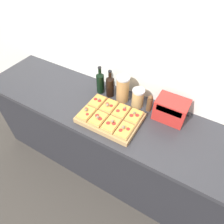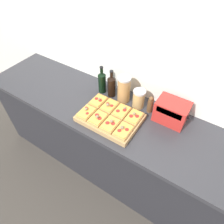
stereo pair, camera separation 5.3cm
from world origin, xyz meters
name	(u,v)px [view 1 (the left image)]	position (x,y,z in m)	size (l,w,h in m)	color
ground_plane	(97,186)	(0.00, 0.00, 0.00)	(12.00, 12.00, 0.00)	#3D3833
wall_back	(132,59)	(0.00, 0.67, 1.25)	(6.00, 0.06, 2.50)	silver
kitchen_counter	(111,141)	(0.00, 0.32, 0.46)	(2.63, 0.67, 0.92)	#232328
cutting_board	(110,118)	(0.05, 0.22, 0.94)	(0.49, 0.36, 0.04)	tan
pizza_slice_back_left	(98,101)	(-0.13, 0.31, 0.98)	(0.11, 0.16, 0.05)	tan
pizza_slice_back_midleft	(109,106)	(-0.01, 0.31, 0.98)	(0.11, 0.16, 0.06)	tan
pizza_slice_back_midright	(122,111)	(0.11, 0.31, 0.98)	(0.11, 0.16, 0.05)	tan
pizza_slice_back_right	(134,116)	(0.23, 0.31, 0.98)	(0.11, 0.16, 0.05)	tan
pizza_slice_front_left	(86,113)	(-0.13, 0.14, 0.98)	(0.11, 0.16, 0.05)	tan
pizza_slice_front_midleft	(98,119)	(-0.01, 0.14, 0.98)	(0.11, 0.16, 0.05)	tan
pizza_slice_front_midright	(111,124)	(0.11, 0.14, 0.98)	(0.11, 0.16, 0.05)	tan
pizza_slice_front_right	(125,130)	(0.23, 0.14, 0.98)	(0.11, 0.16, 0.06)	tan
olive_oil_bottle	(100,82)	(-0.22, 0.49, 1.03)	(0.07, 0.07, 0.27)	black
wine_bottle	(110,86)	(-0.11, 0.49, 1.03)	(0.07, 0.07, 0.27)	black
grain_jar_tall	(123,89)	(0.02, 0.49, 1.05)	(0.12, 0.12, 0.25)	#AD7F4C
grain_jar_short	(138,98)	(0.17, 0.49, 1.01)	(0.11, 0.11, 0.18)	tan
pepper_mill	(150,103)	(0.28, 0.49, 1.00)	(0.05, 0.05, 0.16)	brown
toaster_oven	(171,110)	(0.47, 0.49, 1.02)	(0.28, 0.18, 0.19)	red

